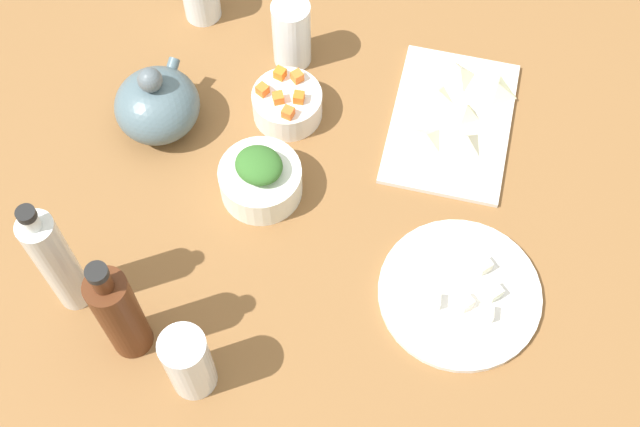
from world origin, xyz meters
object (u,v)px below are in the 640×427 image
teapot (157,104)px  cutting_board (451,122)px  drinking_glass_2 (292,34)px  bowl_carrots (287,104)px  bowl_greens (261,181)px  bottle_0 (56,262)px  plate_tofu (460,293)px  drinking_glass_0 (189,363)px  bottle_1 (119,313)px

teapot → cutting_board: bearing=-71.8°
teapot → drinking_glass_2: teapot is taller
cutting_board → bowl_carrots: size_ratio=2.44×
bowl_greens → bottle_0: 35.79cm
cutting_board → plate_tofu: size_ratio=1.16×
plate_tofu → bowl_greens: bowl_greens is taller
drinking_glass_0 → plate_tofu: bearing=-53.2°
bowl_greens → teapot: 22.87cm
bottle_1 → drinking_glass_2: bottle_1 is taller
teapot → drinking_glass_0: 47.57cm
drinking_glass_0 → cutting_board: bearing=-23.8°
teapot → bottle_0: size_ratio=0.60×
bottle_1 → plate_tofu: bearing=-63.2°
cutting_board → bowl_carrots: (-6.96, 28.15, 2.27)cm
plate_tofu → bowl_greens: 37.43cm
bottle_0 → drinking_glass_2: (55.67, -16.93, -5.36)cm
plate_tofu → teapot: 60.21cm
plate_tofu → drinking_glass_0: 43.84cm
teapot → bottle_1: bottle_1 is taller
plate_tofu → drinking_glass_0: bearing=126.8°
cutting_board → bottle_0: bottle_0 is taller
teapot → bottle_0: 35.23cm
drinking_glass_0 → teapot: bearing=29.3°
bowl_greens → drinking_glass_0: 34.42cm
cutting_board → bowl_greens: (-23.29, 27.08, 2.60)cm
bowl_carrots → drinking_glass_2: (12.07, 3.30, 4.13)cm
drinking_glass_2 → bowl_greens: bearing=-171.3°
bottle_1 → drinking_glass_0: size_ratio=1.73×
cutting_board → bowl_greens: bearing=130.7°
cutting_board → bottle_0: 70.96cm
drinking_glass_0 → drinking_glass_2: bearing=5.6°
drinking_glass_0 → bottle_1: bearing=76.5°
plate_tofu → drinking_glass_2: drinking_glass_2 is taller
teapot → drinking_glass_0: drinking_glass_0 is taller
drinking_glass_2 → bowl_carrots: bearing=-164.7°
bowl_carrots → bottle_1: (-47.71, 8.55, 8.18)cm
plate_tofu → bowl_carrots: 44.85cm
drinking_glass_0 → drinking_glass_2: 62.81cm
teapot → bowl_greens: bearing=-108.9°
plate_tofu → drinking_glass_0: size_ratio=1.75×
bowl_greens → bottle_0: bottle_0 is taller
cutting_board → bottle_1: bottle_1 is taller
teapot → drinking_glass_2: (21.06, -17.14, 1.22)cm
plate_tofu → bowl_greens: size_ratio=1.88×
cutting_board → drinking_glass_0: drinking_glass_0 is taller
plate_tofu → bowl_carrots: bearing=56.9°
plate_tofu → drinking_glass_2: size_ratio=1.88×
bottle_0 → bottle_1: bottle_0 is taller
bottle_1 → bowl_carrots: bearing=-10.2°
cutting_board → bottle_1: 66.67cm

